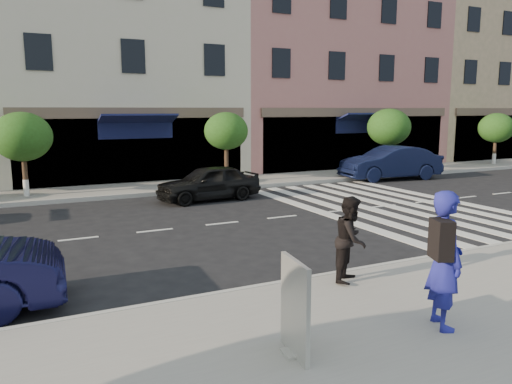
# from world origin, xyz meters

# --- Properties ---
(ground) EXTENTS (120.00, 120.00, 0.00)m
(ground) POSITION_xyz_m (0.00, 0.00, 0.00)
(ground) COLOR black
(ground) RESTS_ON ground
(sidewalk_near) EXTENTS (60.00, 4.50, 0.15)m
(sidewalk_near) POSITION_xyz_m (0.00, -3.75, 0.07)
(sidewalk_near) COLOR gray
(sidewalk_near) RESTS_ON ground
(sidewalk_far) EXTENTS (60.00, 3.00, 0.15)m
(sidewalk_far) POSITION_xyz_m (0.00, 11.00, 0.07)
(sidewalk_far) COLOR gray
(sidewalk_far) RESTS_ON ground
(building_centre) EXTENTS (11.00, 9.00, 11.00)m
(building_centre) POSITION_xyz_m (-0.50, 17.00, 5.50)
(building_centre) COLOR beige
(building_centre) RESTS_ON ground
(building_east_mid) EXTENTS (13.00, 9.00, 13.00)m
(building_east_mid) POSITION_xyz_m (11.50, 17.00, 6.50)
(building_east_mid) COLOR #B8746D
(building_east_mid) RESTS_ON ground
(building_east_far) EXTENTS (12.00, 9.00, 12.00)m
(building_east_far) POSITION_xyz_m (24.00, 17.00, 6.00)
(building_east_far) COLOR #D1AD86
(building_east_far) RESTS_ON ground
(street_tree_wb) EXTENTS (2.10, 2.10, 3.06)m
(street_tree_wb) POSITION_xyz_m (-5.00, 10.80, 2.31)
(street_tree_wb) COLOR #473323
(street_tree_wb) RESTS_ON sidewalk_far
(street_tree_c) EXTENTS (1.90, 1.90, 3.04)m
(street_tree_c) POSITION_xyz_m (3.00, 10.80, 2.36)
(street_tree_c) COLOR #473323
(street_tree_c) RESTS_ON sidewalk_far
(street_tree_ea) EXTENTS (2.20, 2.20, 3.19)m
(street_tree_ea) POSITION_xyz_m (12.00, 10.80, 2.39)
(street_tree_ea) COLOR #473323
(street_tree_ea) RESTS_ON sidewalk_far
(street_tree_eb) EXTENTS (2.00, 2.00, 2.94)m
(street_tree_eb) POSITION_xyz_m (20.00, 10.80, 2.22)
(street_tree_eb) COLOR #473323
(street_tree_eb) RESTS_ON sidewalk_far
(photographer) EXTENTS (0.72, 0.86, 2.02)m
(photographer) POSITION_xyz_m (0.10, -4.20, 1.16)
(photographer) COLOR navy
(photographer) RESTS_ON sidewalk_near
(walker) EXTENTS (0.98, 0.96, 1.59)m
(walker) POSITION_xyz_m (0.10, -2.00, 0.94)
(walker) COLOR black
(walker) RESTS_ON sidewalk_near
(poster_board) EXTENTS (0.33, 0.83, 1.27)m
(poster_board) POSITION_xyz_m (-2.27, -4.00, 0.77)
(poster_board) COLOR beige
(poster_board) RESTS_ON sidewalk_near
(car_far_mid) EXTENTS (3.93, 1.86, 1.30)m
(car_far_mid) POSITION_xyz_m (0.99, 7.73, 0.65)
(car_far_mid) COLOR black
(car_far_mid) RESTS_ON ground
(car_far_right) EXTENTS (4.99, 2.26, 1.59)m
(car_far_right) POSITION_xyz_m (10.71, 9.10, 0.79)
(car_far_right) COLOR black
(car_far_right) RESTS_ON ground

